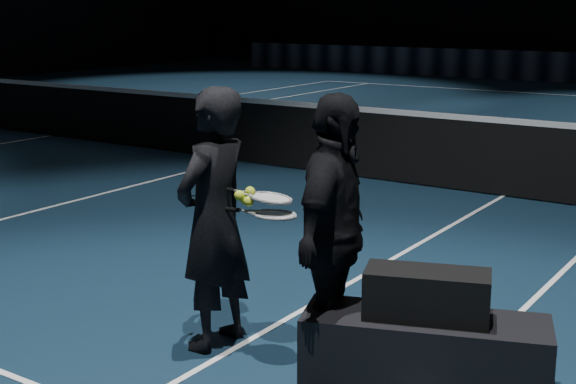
{
  "coord_description": "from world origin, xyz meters",
  "views": [
    {
      "loc": [
        7.17,
        -9.24,
        2.23
      ],
      "look_at": [
        4.51,
        -5.26,
        1.12
      ],
      "focal_mm": 50.0,
      "sensor_mm": 36.0,
      "label": 1
    }
  ],
  "objects_px": {
    "racket_bag": "(427,294)",
    "player_a": "(214,220)",
    "player_b": "(333,236)",
    "racket_upper": "(271,198)",
    "tennis_balls": "(248,198)",
    "player_bench": "(424,352)",
    "racket_lower": "(275,215)"
  },
  "relations": [
    {
      "from": "player_bench",
      "to": "racket_bag",
      "type": "height_order",
      "value": "racket_bag"
    },
    {
      "from": "racket_lower",
      "to": "tennis_balls",
      "type": "bearing_deg",
      "value": 178.53
    },
    {
      "from": "racket_bag",
      "to": "racket_lower",
      "type": "distance_m",
      "value": 1.06
    },
    {
      "from": "player_b",
      "to": "tennis_balls",
      "type": "distance_m",
      "value": 0.62
    },
    {
      "from": "player_bench",
      "to": "racket_lower",
      "type": "distance_m",
      "value": 1.23
    },
    {
      "from": "racket_upper",
      "to": "tennis_balls",
      "type": "height_order",
      "value": "tennis_balls"
    },
    {
      "from": "player_a",
      "to": "racket_upper",
      "type": "relative_size",
      "value": 2.56
    },
    {
      "from": "player_bench",
      "to": "racket_lower",
      "type": "relative_size",
      "value": 2.14
    },
    {
      "from": "racket_upper",
      "to": "player_bench",
      "type": "bearing_deg",
      "value": -4.48
    },
    {
      "from": "player_bench",
      "to": "racket_lower",
      "type": "xyz_separation_m",
      "value": [
        -0.98,
        -0.16,
        0.74
      ]
    },
    {
      "from": "player_bench",
      "to": "racket_lower",
      "type": "bearing_deg",
      "value": 169.64
    },
    {
      "from": "tennis_balls",
      "to": "racket_bag",
      "type": "bearing_deg",
      "value": 8.84
    },
    {
      "from": "player_bench",
      "to": "player_a",
      "type": "bearing_deg",
      "value": 169.07
    },
    {
      "from": "racket_lower",
      "to": "racket_upper",
      "type": "distance_m",
      "value": 0.11
    },
    {
      "from": "racket_lower",
      "to": "racket_bag",
      "type": "bearing_deg",
      "value": 1.82
    },
    {
      "from": "racket_lower",
      "to": "player_b",
      "type": "bearing_deg",
      "value": -0.0
    },
    {
      "from": "player_a",
      "to": "racket_upper",
      "type": "distance_m",
      "value": 0.44
    },
    {
      "from": "player_a",
      "to": "racket_bag",
      "type": "bearing_deg",
      "value": 98.37
    },
    {
      "from": "racket_bag",
      "to": "racket_lower",
      "type": "xyz_separation_m",
      "value": [
        -0.98,
        -0.16,
        0.38
      ]
    },
    {
      "from": "racket_bag",
      "to": "player_a",
      "type": "relative_size",
      "value": 0.42
    },
    {
      "from": "racket_bag",
      "to": "player_a",
      "type": "height_order",
      "value": "player_a"
    },
    {
      "from": "player_bench",
      "to": "racket_upper",
      "type": "relative_size",
      "value": 2.14
    },
    {
      "from": "racket_bag",
      "to": "tennis_balls",
      "type": "height_order",
      "value": "tennis_balls"
    },
    {
      "from": "player_bench",
      "to": "tennis_balls",
      "type": "bearing_deg",
      "value": 169.1
    },
    {
      "from": "racket_upper",
      "to": "tennis_balls",
      "type": "distance_m",
      "value": 0.15
    },
    {
      "from": "tennis_balls",
      "to": "player_bench",
      "type": "bearing_deg",
      "value": 8.84
    },
    {
      "from": "racket_upper",
      "to": "racket_lower",
      "type": "bearing_deg",
      "value": -42.66
    },
    {
      "from": "player_bench",
      "to": "player_b",
      "type": "xyz_separation_m",
      "value": [
        -0.58,
        -0.11,
        0.65
      ]
    },
    {
      "from": "player_a",
      "to": "racket_lower",
      "type": "relative_size",
      "value": 2.56
    },
    {
      "from": "player_a",
      "to": "player_b",
      "type": "distance_m",
      "value": 0.85
    },
    {
      "from": "player_a",
      "to": "player_b",
      "type": "bearing_deg",
      "value": 97.13
    },
    {
      "from": "player_b",
      "to": "racket_lower",
      "type": "relative_size",
      "value": 2.56
    }
  ]
}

